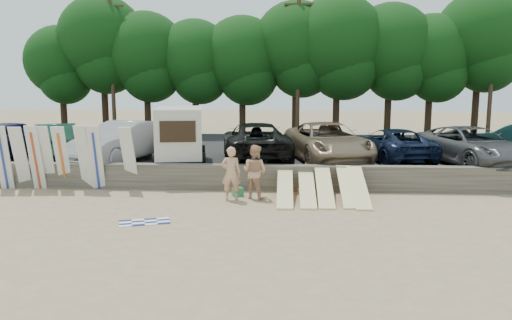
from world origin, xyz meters
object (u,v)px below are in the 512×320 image
object	(u,v)px
car_2	(123,142)
box_trailer	(180,132)
beachgoer_b	(255,172)
car_1	(57,141)
car_4	(327,142)
car_5	(392,144)
beachgoer_a	(231,173)
car_6	(471,146)
cooler	(238,192)
car_3	(256,141)

from	to	relation	value
car_2	box_trailer	bearing A→B (deg)	13.52
beachgoer_b	box_trailer	bearing A→B (deg)	-17.38
car_1	car_4	xyz separation A→B (m)	(12.47, -0.16, 0.05)
car_5	beachgoer_b	size ratio (longest dim) A/B	2.63
beachgoer_a	box_trailer	bearing A→B (deg)	-57.07
car_5	car_6	xyz separation A→B (m)	(3.12, -1.06, 0.09)
car_1	cooler	bearing A→B (deg)	133.35
car_4	beachgoer_b	bearing A→B (deg)	-136.09
beachgoer_a	cooler	bearing A→B (deg)	-106.24
box_trailer	car_5	world-z (taller)	box_trailer
box_trailer	car_3	distance (m)	3.43
car_3	car_6	distance (m)	9.30
cooler	box_trailer	bearing A→B (deg)	106.42
car_3	beachgoer_a	bearing A→B (deg)	75.81
car_6	beachgoer_a	bearing A→B (deg)	-174.22
car_2	cooler	bearing A→B (deg)	-13.34
car_4	beachgoer_b	size ratio (longest dim) A/B	3.14
beachgoer_b	cooler	xyz separation A→B (m)	(-0.66, 0.29, -0.82)
car_6	cooler	xyz separation A→B (m)	(-9.69, -3.60, -1.35)
car_4	box_trailer	bearing A→B (deg)	175.52
car_6	car_5	bearing A→B (deg)	143.74
car_2	beachgoer_b	xyz separation A→B (m)	(6.12, -3.88, -0.61)
car_3	beachgoer_a	xyz separation A→B (m)	(-0.59, -4.92, -0.58)
car_2	car_3	distance (m)	5.92
car_4	cooler	distance (m)	5.74
box_trailer	beachgoer_b	xyz separation A→B (m)	(3.48, -3.58, -1.07)
beachgoer_a	car_5	bearing A→B (deg)	-143.05
car_5	cooler	world-z (taller)	car_5
car_6	cooler	size ratio (longest dim) A/B	15.26
car_2	car_6	bearing A→B (deg)	19.98
car_3	car_6	world-z (taller)	car_3
cooler	beachgoer_b	bearing A→B (deg)	-48.20
car_3	car_4	size ratio (longest dim) A/B	1.00
beachgoer_a	beachgoer_b	distance (m)	0.89
car_1	car_5	xyz separation A→B (m)	(15.42, 0.27, -0.09)
box_trailer	cooler	size ratio (longest dim) A/B	10.63
cooler	car_1	bearing A→B (deg)	129.39
car_5	car_1	bearing A→B (deg)	-11.37
box_trailer	car_6	distance (m)	12.53
box_trailer	car_6	xyz separation A→B (m)	(12.51, 0.31, -0.54)
car_5	cooler	size ratio (longest dim) A/B	13.60
car_3	beachgoer_a	distance (m)	4.99
car_1	cooler	size ratio (longest dim) A/B	12.91
car_6	beachgoer_b	size ratio (longest dim) A/B	2.95
car_5	car_4	bearing A→B (deg)	-4.07
car_1	cooler	xyz separation A→B (m)	(8.84, -4.39, -1.35)
car_2	car_3	xyz separation A→B (m)	(5.88, 0.70, -0.03)
beachgoer_b	car_5	bearing A→B (deg)	-111.65
car_1	car_4	distance (m)	12.47
car_2	car_3	world-z (taller)	car_2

